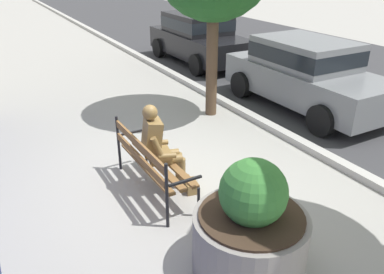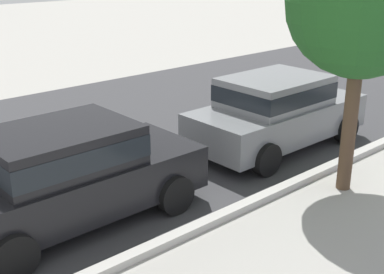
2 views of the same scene
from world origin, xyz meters
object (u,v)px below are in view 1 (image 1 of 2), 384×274
parked_car_black (198,36)px  parked_car_grey (306,72)px  bronze_statue_seated (162,149)px  park_bench (150,160)px  concrete_planter (250,230)px

parked_car_black → parked_car_grey: 4.89m
bronze_statue_seated → parked_car_grey: parked_car_grey is taller
park_bench → parked_car_black: bearing=144.7°
bronze_statue_seated → parked_car_black: size_ratio=0.33×
park_bench → bronze_statue_seated: 0.24m
parked_car_black → park_bench: bearing=-35.3°
park_bench → concrete_planter: size_ratio=1.31×
bronze_statue_seated → concrete_planter: size_ratio=1.00×
concrete_planter → parked_car_grey: (-3.59, 4.27, 0.32)m
concrete_planter → parked_car_grey: 5.59m
parked_car_black → parked_car_grey: size_ratio=1.00×
parked_car_black → parked_car_grey: (4.89, 0.00, 0.00)m
parked_car_grey → parked_car_black: bearing=180.0°
concrete_planter → parked_car_black: size_ratio=0.34×
park_bench → parked_car_grey: bearing=109.3°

